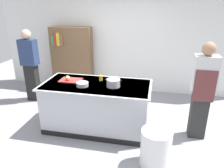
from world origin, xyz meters
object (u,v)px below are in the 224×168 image
(trash_bin, at_px, (156,149))
(person_chef, at_px, (202,90))
(bookshelf, at_px, (72,59))
(mixing_bowl, at_px, (82,84))
(person_guest, at_px, (30,64))
(stock_pot, at_px, (113,83))
(onion, at_px, (68,78))
(juice_cup, at_px, (101,78))

(trash_bin, height_order, person_chef, person_chef)
(bookshelf, bearing_deg, trash_bin, -48.74)
(mixing_bowl, bearing_deg, person_chef, 6.34)
(trash_bin, bearing_deg, person_guest, 149.88)
(trash_bin, distance_m, person_chef, 1.32)
(stock_pot, relative_size, mixing_bowl, 1.41)
(onion, height_order, person_guest, person_guest)
(bookshelf, bearing_deg, stock_pot, -50.66)
(juice_cup, relative_size, person_chef, 0.06)
(person_chef, relative_size, person_guest, 1.00)
(person_chef, bearing_deg, juice_cup, 78.97)
(onion, relative_size, person_guest, 0.05)
(onion, distance_m, trash_bin, 2.01)
(juice_cup, bearing_deg, trash_bin, -43.55)
(mixing_bowl, height_order, trash_bin, mixing_bowl)
(person_guest, xyz_separation_m, bookshelf, (0.70, 0.89, -0.06))
(onion, bearing_deg, person_guest, 146.31)
(mixing_bowl, bearing_deg, stock_pot, 9.40)
(person_guest, relative_size, bookshelf, 1.01)
(person_chef, distance_m, bookshelf, 3.47)
(person_guest, bearing_deg, stock_pot, 52.17)
(person_guest, bearing_deg, juice_cup, 55.34)
(juice_cup, distance_m, trash_bin, 1.64)
(onion, relative_size, person_chef, 0.05)
(stock_pot, height_order, bookshelf, bookshelf)
(person_guest, bearing_deg, person_chef, 63.17)
(person_guest, bearing_deg, bookshelf, 127.46)
(trash_bin, bearing_deg, person_chef, 52.30)
(mixing_bowl, distance_m, juice_cup, 0.42)
(stock_pot, distance_m, juice_cup, 0.39)
(onion, relative_size, bookshelf, 0.06)
(mixing_bowl, relative_size, person_chef, 0.12)
(person_chef, distance_m, person_guest, 3.80)
(mixing_bowl, relative_size, bookshelf, 0.13)
(stock_pot, bearing_deg, person_chef, 5.23)
(juice_cup, distance_m, person_guest, 2.04)
(mixing_bowl, bearing_deg, juice_cup, 54.16)
(onion, height_order, stock_pot, stock_pot)
(mixing_bowl, height_order, juice_cup, juice_cup)
(mixing_bowl, distance_m, trash_bin, 1.63)
(bookshelf, bearing_deg, mixing_bowl, -63.33)
(mixing_bowl, height_order, person_guest, person_guest)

